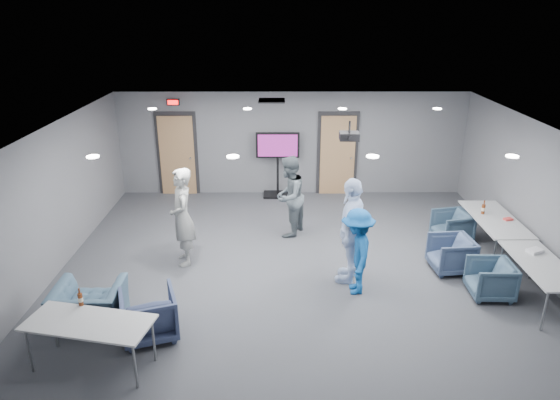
{
  "coord_description": "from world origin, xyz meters",
  "views": [
    {
      "loc": [
        -0.35,
        -8.67,
        4.67
      ],
      "look_at": [
        -0.32,
        0.32,
        1.2
      ],
      "focal_mm": 32.0,
      "sensor_mm": 36.0,
      "label": 1
    }
  ],
  "objects_px": {
    "table_right_a": "(495,220)",
    "bottle_right": "(483,209)",
    "chair_front_b": "(89,305)",
    "tv_stand": "(278,161)",
    "chair_right_c": "(490,279)",
    "bottle_front": "(80,299)",
    "chair_right_b": "(451,254)",
    "person_b": "(289,196)",
    "projector": "(349,136)",
    "person_c": "(351,230)",
    "table_right_b": "(541,266)",
    "chair_right_a": "(452,226)",
    "chair_front_a": "(149,315)",
    "person_a": "(182,217)",
    "person_d": "(357,252)",
    "table_front_left": "(89,325)"
  },
  "relations": [
    {
      "from": "table_right_a",
      "to": "bottle_right",
      "type": "relative_size",
      "value": 6.75
    },
    {
      "from": "chair_front_b",
      "to": "tv_stand",
      "type": "relative_size",
      "value": 0.6
    },
    {
      "from": "chair_right_c",
      "to": "tv_stand",
      "type": "distance_m",
      "value": 6.18
    },
    {
      "from": "table_right_a",
      "to": "bottle_front",
      "type": "xyz_separation_m",
      "value": [
        -7.15,
        -3.11,
        0.14
      ]
    },
    {
      "from": "chair_right_b",
      "to": "person_b",
      "type": "bearing_deg",
      "value": -123.23
    },
    {
      "from": "bottle_front",
      "to": "projector",
      "type": "relative_size",
      "value": 0.72
    },
    {
      "from": "person_c",
      "to": "table_right_b",
      "type": "xyz_separation_m",
      "value": [
        3.05,
        -0.78,
        -0.3
      ]
    },
    {
      "from": "chair_right_a",
      "to": "chair_front_a",
      "type": "distance_m",
      "value": 6.55
    },
    {
      "from": "chair_right_a",
      "to": "tv_stand",
      "type": "relative_size",
      "value": 0.41
    },
    {
      "from": "chair_right_a",
      "to": "bottle_right",
      "type": "height_order",
      "value": "bottle_right"
    },
    {
      "from": "table_right_b",
      "to": "bottle_front",
      "type": "distance_m",
      "value": 7.25
    },
    {
      "from": "person_b",
      "to": "table_right_b",
      "type": "height_order",
      "value": "person_b"
    },
    {
      "from": "chair_right_c",
      "to": "table_right_b",
      "type": "bearing_deg",
      "value": 76.24
    },
    {
      "from": "chair_right_c",
      "to": "table_right_a",
      "type": "distance_m",
      "value": 1.88
    },
    {
      "from": "chair_front_b",
      "to": "table_right_a",
      "type": "distance_m",
      "value": 7.73
    },
    {
      "from": "person_a",
      "to": "chair_right_b",
      "type": "distance_m",
      "value": 5.13
    },
    {
      "from": "chair_right_a",
      "to": "chair_right_c",
      "type": "relative_size",
      "value": 1.0
    },
    {
      "from": "chair_right_b",
      "to": "tv_stand",
      "type": "xyz_separation_m",
      "value": [
        -3.27,
        4.04,
        0.63
      ]
    },
    {
      "from": "person_c",
      "to": "projector",
      "type": "xyz_separation_m",
      "value": [
        0.05,
        1.18,
        1.42
      ]
    },
    {
      "from": "person_d",
      "to": "projector",
      "type": "height_order",
      "value": "projector"
    },
    {
      "from": "person_c",
      "to": "table_right_b",
      "type": "relative_size",
      "value": 1.11
    },
    {
      "from": "chair_right_a",
      "to": "chair_right_b",
      "type": "distance_m",
      "value": 1.39
    },
    {
      "from": "person_d",
      "to": "chair_front_b",
      "type": "bearing_deg",
      "value": -75.41
    },
    {
      "from": "chair_right_a",
      "to": "bottle_right",
      "type": "relative_size",
      "value": 2.44
    },
    {
      "from": "person_b",
      "to": "bottle_right",
      "type": "bearing_deg",
      "value": 105.61
    },
    {
      "from": "person_a",
      "to": "chair_front_a",
      "type": "xyz_separation_m",
      "value": [
        -0.12,
        -2.35,
        -0.59
      ]
    },
    {
      "from": "chair_front_a",
      "to": "tv_stand",
      "type": "relative_size",
      "value": 0.47
    },
    {
      "from": "chair_front_b",
      "to": "bottle_right",
      "type": "relative_size",
      "value": 3.54
    },
    {
      "from": "person_c",
      "to": "bottle_front",
      "type": "height_order",
      "value": "person_c"
    },
    {
      "from": "chair_front_a",
      "to": "table_right_b",
      "type": "bearing_deg",
      "value": 169.23
    },
    {
      "from": "person_a",
      "to": "table_front_left",
      "type": "xyz_separation_m",
      "value": [
        -0.73,
        -3.05,
        -0.28
      ]
    },
    {
      "from": "table_right_b",
      "to": "projector",
      "type": "height_order",
      "value": "projector"
    },
    {
      "from": "person_d",
      "to": "chair_right_a",
      "type": "bearing_deg",
      "value": 132.95
    },
    {
      "from": "bottle_front",
      "to": "table_right_b",
      "type": "bearing_deg",
      "value": 9.57
    },
    {
      "from": "bottle_right",
      "to": "chair_right_a",
      "type": "bearing_deg",
      "value": 149.94
    },
    {
      "from": "chair_front_a",
      "to": "bottle_front",
      "type": "xyz_separation_m",
      "value": [
        -0.85,
        -0.3,
        0.46
      ]
    },
    {
      "from": "person_c",
      "to": "projector",
      "type": "bearing_deg",
      "value": -163.95
    },
    {
      "from": "table_right_a",
      "to": "chair_front_a",
      "type": "bearing_deg",
      "value": 114.04
    },
    {
      "from": "bottle_front",
      "to": "bottle_right",
      "type": "relative_size",
      "value": 0.93
    },
    {
      "from": "person_a",
      "to": "chair_right_a",
      "type": "xyz_separation_m",
      "value": [
        5.53,
        0.97,
        -0.64
      ]
    },
    {
      "from": "person_a",
      "to": "bottle_front",
      "type": "height_order",
      "value": "person_a"
    },
    {
      "from": "table_right_b",
      "to": "chair_right_c",
      "type": "bearing_deg",
      "value": 74.51
    },
    {
      "from": "chair_right_a",
      "to": "bottle_front",
      "type": "relative_size",
      "value": 2.64
    },
    {
      "from": "bottle_right",
      "to": "table_right_b",
      "type": "bearing_deg",
      "value": -85.6
    },
    {
      "from": "bottle_right",
      "to": "person_b",
      "type": "bearing_deg",
      "value": 171.45
    },
    {
      "from": "bottle_front",
      "to": "tv_stand",
      "type": "relative_size",
      "value": 0.16
    },
    {
      "from": "table_front_left",
      "to": "table_right_b",
      "type": "bearing_deg",
      "value": 24.88
    },
    {
      "from": "person_a",
      "to": "tv_stand",
      "type": "relative_size",
      "value": 1.12
    },
    {
      "from": "table_right_a",
      "to": "projector",
      "type": "xyz_separation_m",
      "value": [
        -3.01,
        0.06,
        1.71
      ]
    },
    {
      "from": "person_b",
      "to": "person_c",
      "type": "xyz_separation_m",
      "value": [
        1.07,
        -1.95,
        0.09
      ]
    }
  ]
}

